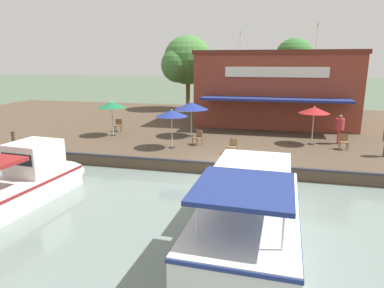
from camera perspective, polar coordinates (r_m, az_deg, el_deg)
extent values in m
plane|color=#4C5B47|center=(16.44, 5.45, -5.56)|extent=(220.00, 220.00, 0.00)
cube|color=#4C3D2D|center=(26.96, 8.81, 2.60)|extent=(22.00, 56.00, 0.60)
cube|color=#2D2D33|center=(16.34, 5.56, -3.30)|extent=(0.20, 50.40, 0.10)
cube|color=brown|center=(28.58, 13.64, 8.92)|extent=(7.99, 11.53, 5.25)
cube|color=#5C271C|center=(28.50, 13.96, 14.48)|extent=(8.15, 11.76, 0.30)
cube|color=navy|center=(23.74, 13.54, 7.24)|extent=(1.80, 9.80, 0.16)
cube|color=silver|center=(24.48, 13.79, 11.57)|extent=(0.08, 6.92, 0.70)
cylinder|color=silver|center=(28.69, 20.07, 16.08)|extent=(0.06, 0.06, 2.31)
cube|color=orange|center=(28.58, 20.28, 18.11)|extent=(0.36, 0.03, 0.24)
cylinder|color=silver|center=(28.68, 8.05, 16.32)|extent=(0.06, 0.06, 1.89)
cube|color=#337547|center=(28.55, 8.06, 17.93)|extent=(0.36, 0.03, 0.24)
cylinder|color=#B7B7B7|center=(23.07, -13.12, 3.95)|extent=(0.06, 0.06, 2.10)
cylinder|color=#2D2D33|center=(23.25, -12.98, 1.47)|extent=(0.36, 0.36, 0.06)
cone|color=#19663D|center=(22.93, -13.25, 6.39)|extent=(1.90, 1.90, 0.38)
cone|color=silver|center=(22.92, -13.25, 6.44)|extent=(1.18, 1.18, 0.30)
sphere|color=silver|center=(22.90, -13.28, 6.86)|extent=(0.08, 0.08, 0.08)
cylinder|color=#B7B7B7|center=(22.28, -0.11, 3.93)|extent=(0.06, 0.06, 2.06)
cylinder|color=#2D2D33|center=(22.47, -0.11, 1.41)|extent=(0.36, 0.36, 0.06)
cone|color=navy|center=(22.14, -0.12, 6.38)|extent=(2.19, 2.19, 0.45)
cone|color=yellow|center=(22.14, -0.12, 6.43)|extent=(1.36, 1.36, 0.36)
sphere|color=yellow|center=(22.11, -0.12, 6.96)|extent=(0.08, 0.08, 0.08)
cylinder|color=#B7B7B7|center=(19.24, -3.37, 2.31)|extent=(0.06, 0.06, 2.04)
cylinder|color=#2D2D33|center=(19.46, -3.33, -0.55)|extent=(0.36, 0.36, 0.06)
cone|color=navy|center=(19.07, -3.41, 5.15)|extent=(1.79, 1.79, 0.35)
cone|color=yellow|center=(19.07, -3.41, 5.21)|extent=(1.11, 1.11, 0.28)
sphere|color=yellow|center=(19.05, -3.42, 5.68)|extent=(0.08, 0.08, 0.08)
cylinder|color=#B7B7B7|center=(21.26, 19.50, 2.70)|extent=(0.06, 0.06, 2.09)
cylinder|color=#2D2D33|center=(21.46, 19.28, 0.04)|extent=(0.36, 0.36, 0.06)
cone|color=maroon|center=(21.10, 19.71, 5.34)|extent=(1.75, 1.75, 0.36)
cone|color=white|center=(21.10, 19.71, 5.40)|extent=(1.09, 1.09, 0.29)
sphere|color=white|center=(21.08, 19.75, 5.83)|extent=(0.08, 0.08, 0.08)
cube|color=brown|center=(20.63, 24.55, -0.44)|extent=(0.04, 0.04, 0.42)
cube|color=brown|center=(20.56, 23.45, -0.37)|extent=(0.04, 0.04, 0.42)
cube|color=brown|center=(21.02, 24.37, -0.18)|extent=(0.04, 0.04, 0.42)
cube|color=brown|center=(20.95, 23.29, -0.11)|extent=(0.04, 0.04, 0.42)
cube|color=brown|center=(20.74, 23.97, 0.30)|extent=(0.45, 0.45, 0.05)
cube|color=brown|center=(20.89, 23.95, 1.02)|extent=(0.05, 0.44, 0.40)
cube|color=brown|center=(19.77, 1.00, 0.25)|extent=(0.05, 0.05, 0.42)
cube|color=brown|center=(20.01, 0.10, 0.42)|extent=(0.05, 0.05, 0.42)
cube|color=brown|center=(20.08, 1.70, 0.45)|extent=(0.05, 0.05, 0.42)
cube|color=brown|center=(20.32, 0.81, 0.62)|extent=(0.05, 0.05, 0.42)
cube|color=brown|center=(20.00, 0.90, 1.03)|extent=(0.59, 0.59, 0.05)
cube|color=brown|center=(20.10, 1.26, 1.75)|extent=(0.23, 0.41, 0.40)
cube|color=brown|center=(17.79, 6.93, -1.37)|extent=(0.05, 0.05, 0.42)
cube|color=brown|center=(17.96, 5.78, -1.20)|extent=(0.05, 0.05, 0.42)
cube|color=brown|center=(18.14, 7.48, -1.09)|extent=(0.05, 0.05, 0.42)
cube|color=brown|center=(18.31, 6.35, -0.92)|extent=(0.05, 0.05, 0.42)
cube|color=brown|center=(18.00, 6.66, -0.49)|extent=(0.56, 0.56, 0.05)
cube|color=brown|center=(18.12, 6.96, 0.33)|extent=(0.18, 0.43, 0.40)
cube|color=brown|center=(24.22, -11.84, 2.45)|extent=(0.05, 0.05, 0.42)
cube|color=brown|center=(24.32, -12.75, 2.45)|extent=(0.05, 0.05, 0.42)
cube|color=brown|center=(24.60, -11.61, 2.63)|extent=(0.05, 0.05, 0.42)
cube|color=brown|center=(24.70, -12.51, 2.63)|extent=(0.05, 0.05, 0.42)
cube|color=brown|center=(24.42, -12.20, 3.03)|extent=(0.51, 0.51, 0.05)
cube|color=brown|center=(24.57, -12.11, 3.64)|extent=(0.12, 0.44, 0.40)
cylinder|color=#B23338|center=(22.17, 23.30, 1.15)|extent=(0.13, 0.13, 0.85)
cylinder|color=#B23338|center=(22.01, 23.18, 1.08)|extent=(0.13, 0.13, 0.85)
cylinder|color=#B23338|center=(21.95, 23.43, 3.05)|extent=(0.49, 0.49, 0.67)
sphere|color=brown|center=(21.88, 23.54, 4.21)|extent=(0.23, 0.23, 0.23)
cube|color=silver|center=(10.65, 9.35, -12.80)|extent=(6.73, 3.04, 1.21)
ellipsoid|color=silver|center=(13.69, 10.90, -6.72)|extent=(2.43, 2.76, 1.21)
cube|color=navy|center=(10.42, 9.47, -10.21)|extent=(6.81, 3.09, 0.10)
cube|color=white|center=(11.30, 10.23, -5.13)|extent=(2.45, 2.34, 1.01)
cube|color=black|center=(10.16, 9.63, -6.51)|extent=(0.13, 1.98, 0.36)
cube|color=navy|center=(8.54, 8.63, -7.21)|extent=(2.75, 2.49, 0.11)
cylinder|color=silver|center=(7.98, 15.00, -13.34)|extent=(0.05, 0.05, 1.08)
cylinder|color=silver|center=(8.20, 0.76, -12.10)|extent=(0.05, 0.05, 1.08)
cylinder|color=silver|center=(13.67, 11.16, -2.77)|extent=(0.12, 2.26, 0.04)
cube|color=silver|center=(14.85, -26.63, -6.97)|extent=(5.04, 2.45, 0.91)
ellipsoid|color=silver|center=(16.54, -20.70, -4.36)|extent=(1.89, 2.07, 0.91)
cube|color=maroon|center=(14.73, -26.78, -5.61)|extent=(5.10, 2.49, 0.10)
cube|color=white|center=(15.11, -24.79, -2.06)|extent=(1.89, 1.77, 1.28)
cube|color=black|center=(14.49, -27.14, -2.30)|extent=(0.18, 1.42, 0.45)
cylinder|color=#473323|center=(21.53, -27.59, 0.49)|extent=(0.18, 0.18, 0.94)
cylinder|color=#2D2D33|center=(21.44, -27.74, 1.77)|extent=(0.22, 0.22, 0.04)
cylinder|color=brown|center=(35.12, 16.29, 8.35)|extent=(0.42, 0.42, 3.76)
sphere|color=#387033|center=(35.00, 16.66, 13.65)|extent=(3.65, 3.65, 3.65)
sphere|color=#387033|center=(34.24, 15.74, 13.11)|extent=(2.55, 2.55, 2.55)
cylinder|color=brown|center=(35.02, -0.68, 8.33)|extent=(0.42, 0.42, 3.09)
sphere|color=#427A38|center=(34.87, -0.69, 13.81)|extent=(4.81, 4.81, 4.81)
sphere|color=#427A38|center=(34.13, -2.30, 13.00)|extent=(3.37, 3.37, 3.37)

